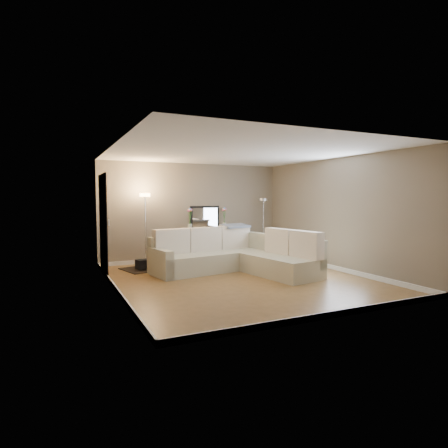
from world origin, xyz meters
name	(u,v)px	position (x,y,z in m)	size (l,w,h in m)	color
floor	(240,280)	(0.00, 0.00, -0.01)	(5.00, 5.50, 0.01)	brown
ceiling	(241,152)	(0.00, 0.00, 2.60)	(5.00, 5.50, 0.01)	white
wall_back	(193,212)	(0.00, 2.76, 1.30)	(5.00, 0.02, 2.60)	gray
wall_front	(334,226)	(0.00, -2.76, 1.30)	(5.00, 0.02, 2.60)	gray
wall_left	(114,220)	(-2.51, 0.00, 1.30)	(0.02, 5.50, 2.60)	gray
wall_right	(336,214)	(2.51, 0.00, 1.30)	(0.02, 5.50, 2.60)	gray
baseboard_back	(194,258)	(0.00, 2.73, 0.05)	(5.00, 0.03, 0.10)	white
baseboard_front	(331,315)	(0.00, -2.73, 0.05)	(5.00, 0.03, 0.10)	white
baseboard_left	(117,290)	(-2.48, 0.00, 0.05)	(0.03, 5.50, 0.10)	white
baseboard_right	(334,268)	(2.48, 0.00, 0.05)	(0.03, 5.50, 0.10)	white
doorway	(103,225)	(-2.48, 1.70, 1.10)	(0.02, 1.20, 2.20)	black
switch_plate	(109,222)	(-2.48, 0.85, 1.20)	(0.02, 0.08, 0.12)	white
sectional_sofa	(235,256)	(0.29, 0.82, 0.37)	(3.20, 2.81, 0.99)	#C0BA9B
throw_blanket	(235,226)	(0.67, 1.59, 0.98)	(0.71, 0.41, 0.05)	slate
console_table	(205,244)	(0.26, 2.57, 0.43)	(1.25, 0.42, 0.76)	black
leaning_mirror	(205,218)	(0.33, 2.73, 1.12)	(0.87, 0.10, 0.68)	black
table_decor	(208,230)	(0.34, 2.54, 0.81)	(0.52, 0.13, 0.12)	orange
flower_vase_left	(190,222)	(-0.18, 2.54, 1.05)	(0.14, 0.12, 0.65)	silver
flower_vase_right	(224,221)	(0.86, 2.61, 1.05)	(0.14, 0.12, 0.65)	silver
floor_lamp_lit	(145,215)	(-1.41, 2.35, 1.27)	(0.31, 0.31, 1.79)	silver
floor_lamp_unlit	(263,216)	(1.98, 2.39, 1.18)	(0.27, 0.27, 1.67)	silver
charcoal_rug	(149,268)	(-1.42, 1.99, 0.01)	(1.17, 0.88, 0.02)	black
black_bag	(144,264)	(-1.58, 1.85, 0.15)	(0.33, 0.23, 0.21)	black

